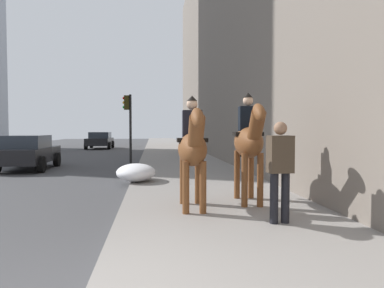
% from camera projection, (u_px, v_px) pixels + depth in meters
% --- Properties ---
extents(mounted_horse_near, '(2.15, 0.61, 2.24)m').
position_uv_depth(mounted_horse_near, '(193.00, 147.00, 6.93)').
color(mounted_horse_near, brown).
rests_on(mounted_horse_near, sidewalk_slab).
extents(mounted_horse_far, '(2.15, 0.66, 2.35)m').
position_uv_depth(mounted_horse_far, '(249.00, 141.00, 7.51)').
color(mounted_horse_far, brown).
rests_on(mounted_horse_far, sidewalk_slab).
extents(pedestrian_greeting, '(0.29, 0.42, 1.70)m').
position_uv_depth(pedestrian_greeting, '(280.00, 165.00, 5.90)').
color(pedestrian_greeting, black).
rests_on(pedestrian_greeting, sidewalk_slab).
extents(car_near_lane, '(4.06, 2.14, 1.44)m').
position_uv_depth(car_near_lane, '(100.00, 140.00, 30.75)').
color(car_near_lane, black).
rests_on(car_near_lane, ground).
extents(car_mid_lane, '(3.91, 1.94, 1.44)m').
position_uv_depth(car_mid_lane, '(28.00, 152.00, 14.79)').
color(car_mid_lane, black).
rests_on(car_mid_lane, ground).
extents(traffic_light_near_curb, '(0.20, 0.44, 3.40)m').
position_uv_depth(traffic_light_near_curb, '(128.00, 117.00, 17.45)').
color(traffic_light_near_curb, black).
rests_on(traffic_light_near_curb, ground).
extents(snow_pile_far, '(1.53, 1.18, 0.53)m').
position_uv_depth(snow_pile_far, '(136.00, 172.00, 10.74)').
color(snow_pile_far, white).
rests_on(snow_pile_far, sidewalk_slab).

